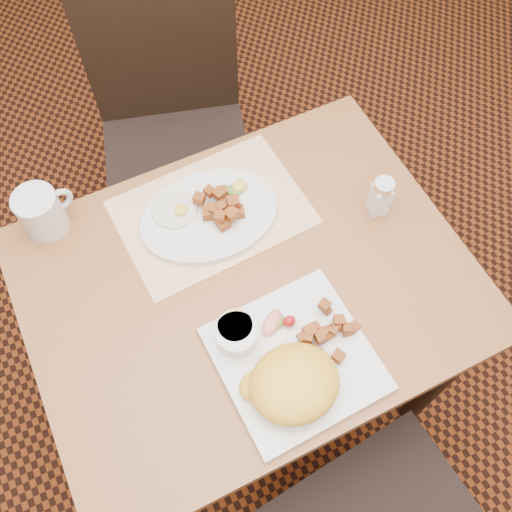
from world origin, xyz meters
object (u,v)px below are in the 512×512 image
object	(u,v)px
table	(249,302)
plate_square	(295,359)
coffee_mug	(42,212)
chair_far	(172,121)
plate_oval	(209,215)
salt_shaker	(381,196)

from	to	relation	value
table	plate_square	size ratio (longest dim) A/B	3.21
table	coffee_mug	bearing A→B (deg)	136.60
chair_far	plate_square	bearing A→B (deg)	101.91
plate_oval	plate_square	bearing A→B (deg)	-87.51
salt_shaker	coffee_mug	xyz separation A→B (m)	(-0.66, 0.28, 0.00)
table	coffee_mug	xyz separation A→B (m)	(-0.33, 0.31, 0.16)
salt_shaker	table	bearing A→B (deg)	-174.25
table	chair_far	xyz separation A→B (m)	(0.07, 0.65, -0.10)
plate_oval	salt_shaker	size ratio (longest dim) A/B	3.05
chair_far	salt_shaker	distance (m)	0.72
table	chair_far	world-z (taller)	chair_far
table	chair_far	bearing A→B (deg)	84.21
table	plate_square	world-z (taller)	plate_square
chair_far	coffee_mug	size ratio (longest dim) A/B	8.03
plate_oval	coffee_mug	xyz separation A→B (m)	(-0.32, 0.14, 0.04)
chair_far	coffee_mug	distance (m)	0.58
table	plate_oval	bearing A→B (deg)	93.40
salt_shaker	coffee_mug	distance (m)	0.71
chair_far	plate_oval	bearing A→B (deg)	96.94
salt_shaker	coffee_mug	size ratio (longest dim) A/B	0.83
plate_square	coffee_mug	xyz separation A→B (m)	(-0.33, 0.50, 0.04)
salt_shaker	plate_square	bearing A→B (deg)	-145.15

